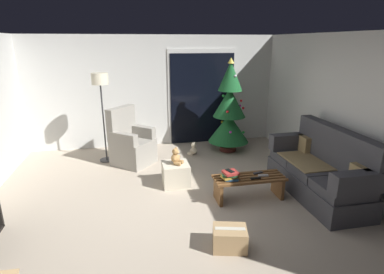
% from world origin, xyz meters
% --- Properties ---
extents(ground_plane, '(7.00, 7.00, 0.00)m').
position_xyz_m(ground_plane, '(0.00, 0.00, 0.00)').
color(ground_plane, '#B2A38E').
extents(wall_back, '(5.72, 0.12, 2.50)m').
position_xyz_m(wall_back, '(0.00, 3.06, 1.25)').
color(wall_back, silver).
rests_on(wall_back, ground).
extents(wall_right, '(0.12, 6.00, 2.50)m').
position_xyz_m(wall_right, '(2.86, 0.00, 1.25)').
color(wall_right, silver).
rests_on(wall_right, ground).
extents(patio_door_frame, '(1.60, 0.02, 2.20)m').
position_xyz_m(patio_door_frame, '(1.11, 2.99, 1.10)').
color(patio_door_frame, silver).
rests_on(patio_door_frame, ground).
extents(patio_door_glass, '(1.50, 0.02, 2.10)m').
position_xyz_m(patio_door_glass, '(1.11, 2.97, 1.05)').
color(patio_door_glass, black).
rests_on(patio_door_glass, ground).
extents(couch, '(0.79, 1.94, 1.08)m').
position_xyz_m(couch, '(2.32, -0.06, 0.40)').
color(couch, '#3D3D42').
rests_on(couch, ground).
extents(coffee_table, '(1.10, 0.40, 0.37)m').
position_xyz_m(coffee_table, '(1.16, 0.03, 0.25)').
color(coffee_table, brown).
rests_on(coffee_table, ground).
extents(remote_black, '(0.16, 0.05, 0.02)m').
position_xyz_m(remote_black, '(1.22, -0.06, 0.38)').
color(remote_black, black).
rests_on(remote_black, coffee_table).
extents(remote_silver, '(0.16, 0.06, 0.02)m').
position_xyz_m(remote_silver, '(1.38, 0.01, 0.38)').
color(remote_silver, '#ADADB2').
rests_on(remote_silver, coffee_table).
extents(remote_graphite, '(0.16, 0.08, 0.02)m').
position_xyz_m(remote_graphite, '(1.34, 0.12, 0.38)').
color(remote_graphite, '#333338').
rests_on(remote_graphite, coffee_table).
extents(book_stack, '(0.27, 0.23, 0.13)m').
position_xyz_m(book_stack, '(0.84, -0.00, 0.44)').
color(book_stack, '#285684').
rests_on(book_stack, coffee_table).
extents(cell_phone, '(0.12, 0.16, 0.01)m').
position_xyz_m(cell_phone, '(0.84, 0.02, 0.50)').
color(cell_phone, black).
rests_on(cell_phone, book_stack).
extents(christmas_tree, '(0.89, 0.89, 2.04)m').
position_xyz_m(christmas_tree, '(1.54, 2.22, 0.90)').
color(christmas_tree, '#4C1E19').
rests_on(christmas_tree, ground).
extents(armchair, '(0.97, 0.97, 1.13)m').
position_xyz_m(armchair, '(-0.59, 1.89, 0.40)').
color(armchair, gray).
rests_on(armchair, ground).
extents(floor_lamp, '(0.32, 0.32, 1.78)m').
position_xyz_m(floor_lamp, '(-1.10, 2.14, 1.51)').
color(floor_lamp, '#2D2D30').
rests_on(floor_lamp, ground).
extents(ottoman, '(0.44, 0.44, 0.38)m').
position_xyz_m(ottoman, '(0.13, 0.75, 0.19)').
color(ottoman, beige).
rests_on(ottoman, ground).
extents(teddy_bear_honey, '(0.22, 0.21, 0.29)m').
position_xyz_m(teddy_bear_honey, '(0.13, 0.74, 0.50)').
color(teddy_bear_honey, tan).
rests_on(teddy_bear_honey, ottoman).
extents(teddy_bear_cream_by_tree, '(0.21, 0.22, 0.29)m').
position_xyz_m(teddy_bear_cream_by_tree, '(0.72, 2.10, 0.12)').
color(teddy_bear_cream_by_tree, beige).
rests_on(teddy_bear_cream_by_tree, ground).
extents(cardboard_box_taped_mid_floor, '(0.46, 0.39, 0.27)m').
position_xyz_m(cardboard_box_taped_mid_floor, '(0.49, -1.07, 0.13)').
color(cardboard_box_taped_mid_floor, tan).
rests_on(cardboard_box_taped_mid_floor, ground).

